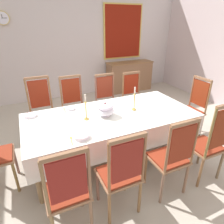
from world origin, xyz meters
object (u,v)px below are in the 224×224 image
object	(u,v)px
chair_south_d	(210,142)
candlestick_east	(134,101)
chair_south_b	(121,173)
chair_south_c	(172,156)
soup_tureen	(105,109)
dining_table	(111,119)
chair_south_a	(67,190)
candlestick_west	(86,109)
bowl_far_left	(30,115)
chair_north_d	(134,96)
bowl_near_left	(81,136)
chair_north_b	(74,105)
mounted_clock	(2,18)
bowl_near_right	(71,108)
sideboard	(129,76)
spoon_primary	(71,139)
framed_painting	(123,32)
chair_north_a	(42,110)
spoon_secondary	(64,109)
chair_north_c	(107,100)
chair_head_east	(193,107)

from	to	relation	value
chair_south_d	candlestick_east	size ratio (longest dim) A/B	3.16
chair_south_b	chair_south_c	size ratio (longest dim) A/B	1.00
soup_tureen	chair_south_b	bearing A→B (deg)	-103.42
dining_table	chair_south_a	world-z (taller)	chair_south_a
candlestick_west	bowl_far_left	world-z (taller)	candlestick_west
chair_south_d	chair_north_d	world-z (taller)	chair_south_d
chair_south_c	bowl_near_left	distance (m)	1.13
dining_table	chair_north_b	xyz separation A→B (m)	(-0.34, 1.00, -0.11)
mounted_clock	chair_north_d	bearing A→B (deg)	-42.19
bowl_near_right	sideboard	world-z (taller)	sideboard
spoon_primary	chair_south_a	bearing A→B (deg)	-101.17
chair_south_d	spoon_primary	world-z (taller)	chair_south_d
chair_south_c	chair_north_b	bearing A→B (deg)	109.10
candlestick_west	soup_tureen	bearing A→B (deg)	0.00
chair_south_a	framed_painting	size ratio (longest dim) A/B	0.74
chair_south_c	spoon_primary	world-z (taller)	chair_south_c
chair_north_a	spoon_secondary	world-z (taller)	chair_north_a
chair_north_a	candlestick_east	size ratio (longest dim) A/B	3.10
chair_north_d	framed_painting	bearing A→B (deg)	-110.82
chair_south_c	chair_south_d	world-z (taller)	chair_south_d
dining_table	framed_painting	distance (m)	3.73
spoon_secondary	chair_north_c	bearing A→B (deg)	31.03
dining_table	chair_north_a	xyz separation A→B (m)	(-0.93, 1.01, -0.09)
candlestick_east	mounted_clock	size ratio (longest dim) A/B	1.26
framed_painting	chair_south_a	bearing A→B (deg)	-123.40
chair_head_east	candlestick_west	distance (m)	2.11
chair_south_a	chair_north_a	xyz separation A→B (m)	(0.00, 2.01, 0.02)
bowl_near_left	mounted_clock	size ratio (longest dim) A/B	0.65
chair_south_b	spoon_secondary	world-z (taller)	chair_south_b
candlestick_east	chair_south_a	bearing A→B (deg)	-142.85
bowl_near_right	chair_north_a	bearing A→B (deg)	126.03
chair_north_b	dining_table	bearing A→B (deg)	108.68
dining_table	spoon_secondary	size ratio (longest dim) A/B	14.40
candlestick_east	chair_north_b	bearing A→B (deg)	126.26
chair_south_d	dining_table	bearing A→B (deg)	134.25
chair_head_east	bowl_near_left	xyz separation A→B (m)	(-2.29, -0.45, 0.21)
chair_south_c	sideboard	xyz separation A→B (m)	(1.56, 3.85, -0.13)
dining_table	candlestick_east	distance (m)	0.46
chair_south_d	spoon_primary	bearing A→B (deg)	161.05
candlestick_east	mounted_clock	xyz separation A→B (m)	(-1.73, 3.10, 1.19)
chair_south_b	chair_south_d	size ratio (longest dim) A/B	0.92
chair_south_d	spoon_primary	size ratio (longest dim) A/B	6.83
mounted_clock	soup_tureen	bearing A→B (deg)	-68.32
chair_north_d	chair_north_a	bearing A→B (deg)	-0.21
dining_table	chair_north_a	size ratio (longest dim) A/B	2.16
sideboard	chair_south_d	bearing A→B (deg)	76.46
candlestick_east	bowl_far_left	bearing A→B (deg)	164.09
chair_north_d	framed_painting	world-z (taller)	framed_painting
framed_painting	chair_south_d	bearing A→B (deg)	-101.02
dining_table	spoon_secondary	bearing A→B (deg)	142.70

